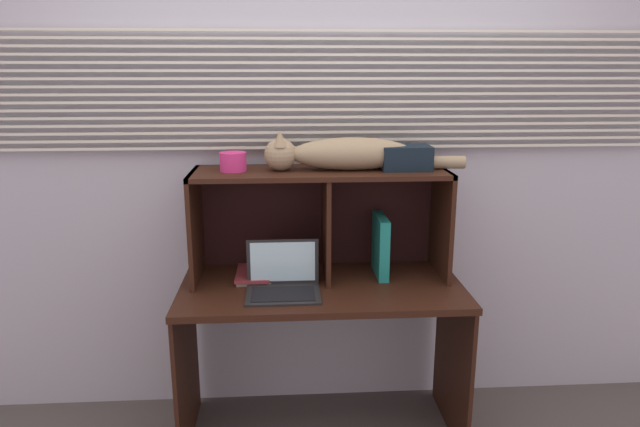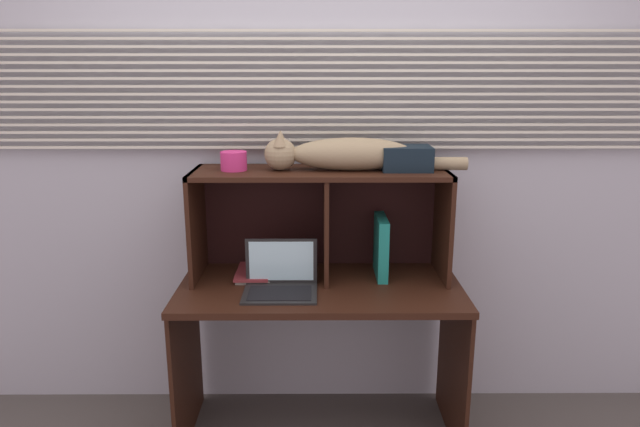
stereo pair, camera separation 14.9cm
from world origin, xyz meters
The scene contains 9 objects.
back_panel_with_blinds centered at (0.00, 0.55, 1.26)m, with size 4.40×0.08×2.50m.
desk centered at (0.00, 0.20, 0.60)m, with size 1.27×0.62×0.76m.
hutch_shelf_unit centered at (0.00, 0.35, 1.10)m, with size 1.16×0.36×0.50m.
cat centered at (0.10, 0.32, 1.33)m, with size 0.91×0.17×0.18m.
laptop centered at (-0.17, 0.13, 0.80)m, with size 0.32×0.24×0.22m.
binder_upright centered at (0.28, 0.32, 0.90)m, with size 0.05×0.24×0.28m, color #1A8274.
book_stack centered at (-0.31, 0.32, 0.77)m, with size 0.16×0.26×0.03m.
small_basket centered at (-0.39, 0.32, 1.30)m, with size 0.12×0.12×0.08m, color #D23077.
storage_box centered at (0.39, 0.32, 1.32)m, with size 0.22×0.17×0.11m, color black.
Camera 1 is at (-0.16, -2.19, 1.70)m, focal length 31.81 mm.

